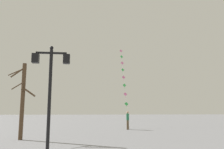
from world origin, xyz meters
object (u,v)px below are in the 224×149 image
Objects in this scene: kite_train at (124,78)px; bare_tree at (22,99)px; twin_lantern_lamp_post at (50,78)px; kite_flyer at (128,120)px.

bare_tree is (-8.75, -13.57, -3.40)m from kite_train.
kite_flyer is at bearing 65.42° from twin_lantern_lamp_post.
twin_lantern_lamp_post is 2.65× the size of kite_flyer.
kite_flyer is at bearing -96.64° from kite_train.
kite_train is 8.42m from kite_flyer.
kite_train is 16.49m from bare_tree.
kite_flyer is 10.62m from bare_tree.
bare_tree is at bearing 137.01° from kite_flyer.
bare_tree reaches higher than kite_flyer.
kite_train reaches higher than twin_lantern_lamp_post.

